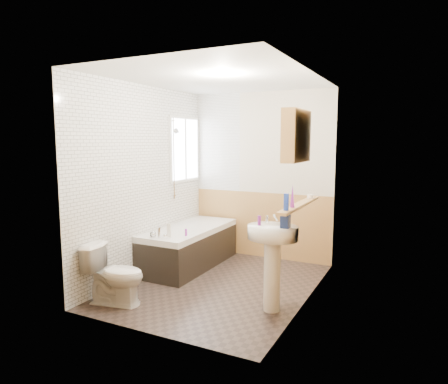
{
  "coord_description": "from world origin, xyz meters",
  "views": [
    {
      "loc": [
        2.19,
        -4.23,
        1.79
      ],
      "look_at": [
        0.0,
        0.15,
        1.15
      ],
      "focal_mm": 32.0,
      "sensor_mm": 36.0,
      "label": 1
    }
  ],
  "objects_px": {
    "bathtub": "(190,246)",
    "medicine_cabinet": "(296,136)",
    "sink": "(272,250)",
    "pine_shelf": "(300,205)",
    "toilet": "(115,275)"
  },
  "relations": [
    {
      "from": "bathtub",
      "to": "toilet",
      "type": "distance_m",
      "value": 1.51
    },
    {
      "from": "sink",
      "to": "medicine_cabinet",
      "type": "height_order",
      "value": "medicine_cabinet"
    },
    {
      "from": "sink",
      "to": "pine_shelf",
      "type": "distance_m",
      "value": 0.57
    },
    {
      "from": "sink",
      "to": "pine_shelf",
      "type": "relative_size",
      "value": 0.82
    },
    {
      "from": "pine_shelf",
      "to": "medicine_cabinet",
      "type": "relative_size",
      "value": 2.11
    },
    {
      "from": "pine_shelf",
      "to": "medicine_cabinet",
      "type": "xyz_separation_m",
      "value": [
        -0.03,
        -0.1,
        0.73
      ]
    },
    {
      "from": "bathtub",
      "to": "pine_shelf",
      "type": "bearing_deg",
      "value": -19.59
    },
    {
      "from": "sink",
      "to": "medicine_cabinet",
      "type": "bearing_deg",
      "value": 39.91
    },
    {
      "from": "toilet",
      "to": "sink",
      "type": "distance_m",
      "value": 1.74
    },
    {
      "from": "bathtub",
      "to": "pine_shelf",
      "type": "relative_size",
      "value": 1.32
    },
    {
      "from": "bathtub",
      "to": "medicine_cabinet",
      "type": "xyz_separation_m",
      "value": [
        1.74,
        -0.73,
        1.54
      ]
    },
    {
      "from": "bathtub",
      "to": "sink",
      "type": "relative_size",
      "value": 1.6
    },
    {
      "from": "toilet",
      "to": "pine_shelf",
      "type": "xyz_separation_m",
      "value": [
        1.8,
        0.88,
        0.78
      ]
    },
    {
      "from": "bathtub",
      "to": "medicine_cabinet",
      "type": "distance_m",
      "value": 2.44
    },
    {
      "from": "bathtub",
      "to": "sink",
      "type": "xyz_separation_m",
      "value": [
        1.57,
        -0.91,
        0.36
      ]
    }
  ]
}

